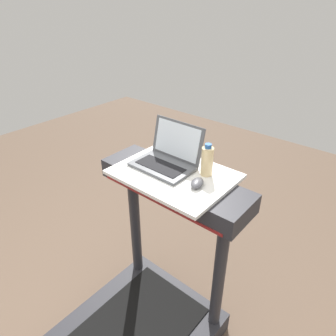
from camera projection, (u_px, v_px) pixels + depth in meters
desk_board at (174, 174)px, 1.67m from camera, size 0.63×0.47×0.02m
laptop at (167, 158)px, 1.71m from camera, size 0.34×0.27×0.23m
computer_mouse at (197, 183)px, 1.54m from camera, size 0.09×0.11×0.03m
water_bottle at (207, 161)px, 1.60m from camera, size 0.06×0.06×0.18m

